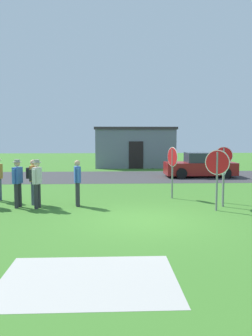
{
  "coord_description": "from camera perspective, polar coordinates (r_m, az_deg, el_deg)",
  "views": [
    {
      "loc": [
        -1.02,
        -10.73,
        2.61
      ],
      "look_at": [
        -0.4,
        3.31,
        1.3
      ],
      "focal_mm": 38.22,
      "sensor_mm": 36.0,
      "label": 1
    }
  ],
  "objects": [
    {
      "name": "concrete_path",
      "position": [
        6.8,
        -6.01,
        -17.28
      ],
      "size": [
        3.2,
        2.4,
        0.01
      ],
      "primitive_type": "cube",
      "color": "#ADAAA3",
      "rests_on": "ground"
    },
    {
      "name": "stop_sign_rear_left",
      "position": [
        12.6,
        14.33,
        -0.17
      ],
      "size": [
        0.72,
        0.49,
        2.1
      ],
      "color": "slate",
      "rests_on": "ground"
    },
    {
      "name": "stop_sign_low_front",
      "position": [
        14.72,
        7.4,
        0.75
      ],
      "size": [
        0.28,
        0.77,
        2.11
      ],
      "color": "slate",
      "rests_on": "ground"
    },
    {
      "name": "person_in_dark_shirt",
      "position": [
        13.35,
        -16.91,
        -1.91
      ],
      "size": [
        0.32,
        0.55,
        1.74
      ],
      "color": "#2D2D33",
      "rests_on": "ground"
    },
    {
      "name": "stop_sign_far_back",
      "position": [
        14.12,
        15.28,
        0.45
      ],
      "size": [
        0.64,
        0.25,
        2.16
      ],
      "color": "slate",
      "rests_on": "ground"
    },
    {
      "name": "person_in_teal",
      "position": [
        13.05,
        -14.08,
        -1.88
      ],
      "size": [
        0.42,
        0.56,
        1.74
      ],
      "color": "#2D2D33",
      "rests_on": "ground"
    },
    {
      "name": "parked_car_on_street",
      "position": [
        22.61,
        11.86,
        0.34
      ],
      "size": [
        4.31,
        2.05,
        1.51
      ],
      "color": "maroon",
      "rests_on": "ground"
    },
    {
      "name": "stop_sign_rear_right",
      "position": [
        13.36,
        15.32,
        -0.22
      ],
      "size": [
        0.5,
        0.73,
        2.0
      ],
      "color": "slate",
      "rests_on": "ground"
    },
    {
      "name": "building_background",
      "position": [
        29.22,
        1.36,
        3.38
      ],
      "size": [
        6.45,
        3.73,
        3.22
      ],
      "color": "slate",
      "rests_on": "ground"
    },
    {
      "name": "person_with_sunhat",
      "position": [
        13.77,
        -14.66,
        -1.64
      ],
      "size": [
        0.36,
        0.57,
        1.69
      ],
      "color": "#4C5670",
      "rests_on": "ground"
    },
    {
      "name": "person_holding_notes",
      "position": [
        13.16,
        -7.75,
        -1.97
      ],
      "size": [
        0.28,
        0.56,
        1.69
      ],
      "color": "#2D2D33",
      "rests_on": "ground"
    },
    {
      "name": "street_asphalt",
      "position": [
        22.29,
        0.12,
        -1.38
      ],
      "size": [
        60.0,
        6.4,
        0.01
      ],
      "primitive_type": "cube",
      "color": "#38383A",
      "rests_on": "ground"
    },
    {
      "name": "ground_plane",
      "position": [
        11.09,
        2.87,
        -8.3
      ],
      "size": [
        80.0,
        80.0,
        0.0
      ],
      "primitive_type": "plane",
      "color": "#3D7528"
    }
  ]
}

